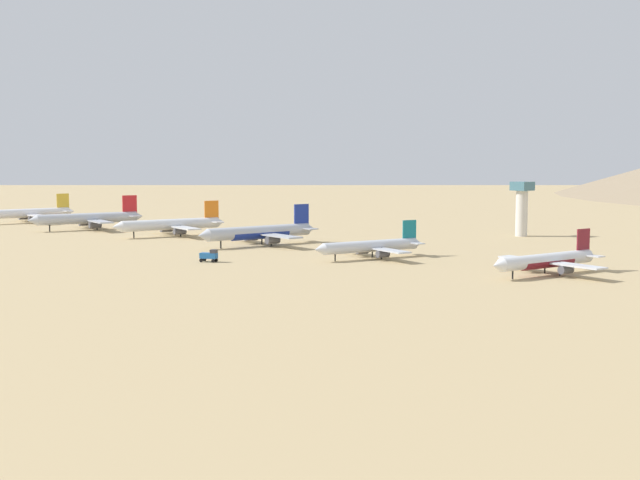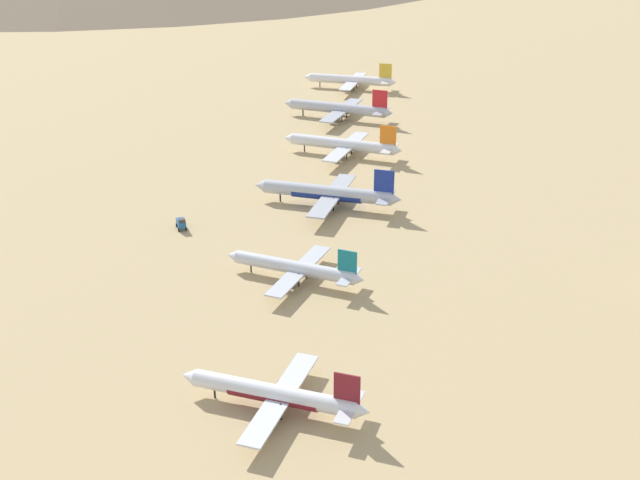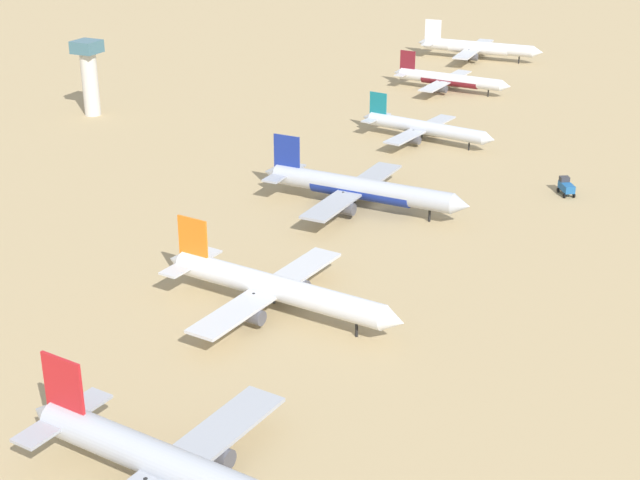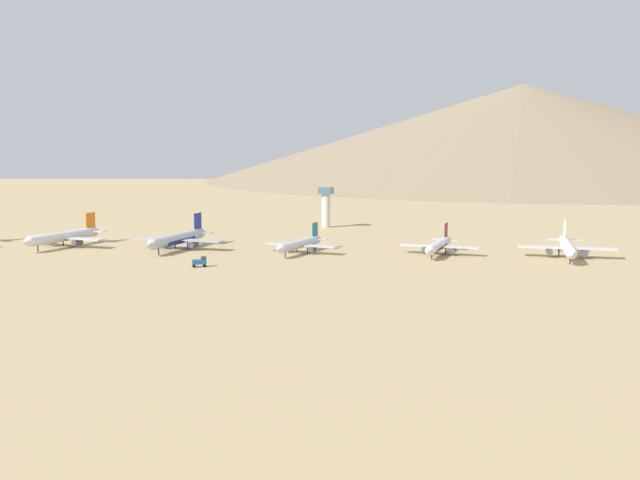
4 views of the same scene
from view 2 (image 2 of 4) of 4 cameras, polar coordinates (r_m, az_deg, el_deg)
name	(u,v)px [view 2 (image 2 of 4)]	position (r m, az deg, el deg)	size (l,w,h in m)	color
ground_plane	(317,209)	(265.60, -0.25, 2.22)	(1951.89, 1951.89, 0.00)	tan
parked_jet_0	(351,80)	(421.09, 2.19, 11.19)	(48.58, 39.35, 14.05)	white
parked_jet_1	(339,108)	(365.71, 1.35, 9.23)	(51.70, 42.13, 14.91)	#B2B7C1
parked_jet_2	(344,145)	(315.54, 1.67, 6.73)	(48.64, 39.63, 14.02)	silver
parked_jet_3	(328,193)	(265.50, 0.59, 3.33)	(50.14, 40.66, 14.47)	#B2B7C1
parked_jet_4	(296,268)	(216.55, -1.71, -1.97)	(40.33, 32.94, 11.65)	silver
parked_jet_5	(275,394)	(166.71, -3.16, -10.77)	(41.06, 33.39, 11.84)	silver
service_truck	(181,223)	(253.01, -9.75, 1.21)	(4.99, 5.68, 3.90)	#1E5999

